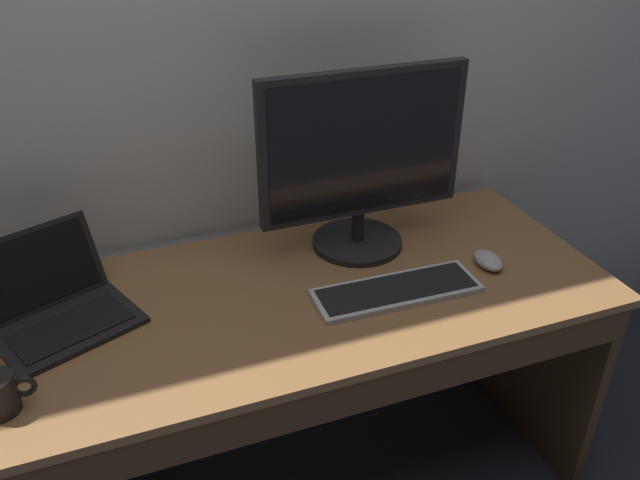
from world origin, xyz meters
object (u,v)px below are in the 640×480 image
(external_monitor, at_px, (362,159))
(wired_keyboard, at_px, (396,290))
(computer_mouse, at_px, (488,260))
(laptop_black, at_px, (56,304))

(external_monitor, height_order, wired_keyboard, external_monitor)
(wired_keyboard, bearing_deg, external_monitor, 89.13)
(wired_keyboard, relative_size, computer_mouse, 4.16)
(laptop_black, bearing_deg, external_monitor, 4.01)
(wired_keyboard, bearing_deg, laptop_black, 166.90)
(laptop_black, relative_size, external_monitor, 0.69)
(external_monitor, bearing_deg, wired_keyboard, -90.87)
(laptop_black, xyz_separation_m, computer_mouse, (1.10, -0.16, -0.03))
(external_monitor, bearing_deg, computer_mouse, -36.88)
(external_monitor, relative_size, computer_mouse, 5.46)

